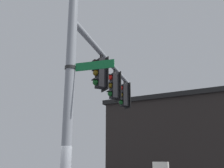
{
  "coord_description": "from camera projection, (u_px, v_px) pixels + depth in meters",
  "views": [
    {
      "loc": [
        -6.28,
        2.1,
        2.16
      ],
      "look_at": [
        2.65,
        -2.67,
        5.14
      ],
      "focal_mm": 41.76,
      "sensor_mm": 36.0,
      "label": 1
    }
  ],
  "objects": [
    {
      "name": "mast_arm",
      "position": [
        109.0,
        62.0,
        10.41
      ],
      "size": [
        4.88,
        4.92,
        0.19
      ],
      "primitive_type": "cylinder",
      "rotation": [
        0.0,
        1.57,
        5.49
      ],
      "color": "gray"
    },
    {
      "name": "storefront_building",
      "position": [
        191.0,
        146.0,
        18.58
      ],
      "size": [
        12.76,
        12.32,
        6.23
      ],
      "color": "#282321",
      "rests_on": "ground"
    },
    {
      "name": "street_name_sign",
      "position": [
        82.0,
        67.0,
        6.83
      ],
      "size": [
        1.03,
        1.03,
        0.22
      ],
      "color": "#147238"
    },
    {
      "name": "traffic_light_mid_outer",
      "position": [
        124.0,
        95.0,
        12.39
      ],
      "size": [
        0.54,
        0.49,
        1.31
      ],
      "color": "black"
    },
    {
      "name": "tree_by_storefront",
      "position": [
        136.0,
        138.0,
        20.48
      ],
      "size": [
        3.3,
        3.3,
        5.53
      ],
      "color": "#4C3823",
      "rests_on": "ground"
    },
    {
      "name": "signal_pole",
      "position": [
        68.0,
        110.0,
        6.61
      ],
      "size": [
        0.27,
        0.27,
        6.79
      ],
      "primitive_type": "cylinder",
      "color": "gray",
      "rests_on": "ground"
    },
    {
      "name": "traffic_light_nearest_pole",
      "position": [
        100.0,
        73.0,
        9.28
      ],
      "size": [
        0.54,
        0.49,
        1.31
      ],
      "color": "black"
    },
    {
      "name": "traffic_light_mid_inner",
      "position": [
        114.0,
        86.0,
        10.83
      ],
      "size": [
        0.54,
        0.49,
        1.31
      ],
      "color": "black"
    }
  ]
}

